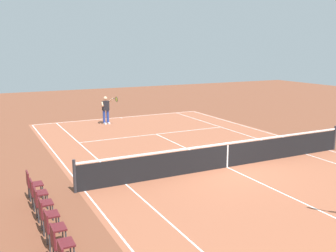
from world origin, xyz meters
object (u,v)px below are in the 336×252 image
Objects in this scene: tennis_ball at (209,165)px; spectator_chair_4 at (46,213)px; tennis_net at (227,155)px; spectator_chair_2 at (59,242)px; spectator_chair_3 at (52,226)px; spectator_chair_7 at (32,183)px; spectator_chair_5 at (41,201)px; tennis_player_near at (106,109)px; spectator_chair_6 at (36,192)px.

spectator_chair_4 is at bearing 113.45° from tennis_ball.
tennis_net is 13.30× the size of spectator_chair_2.
tennis_net reaches higher than tennis_ball.
spectator_chair_3 and spectator_chair_7 have the same top height.
spectator_chair_5 is (2.40, 0.00, 0.00)m from spectator_chair_2.
spectator_chair_6 is (-11.02, 5.59, -0.41)m from tennis_player_near.
tennis_ball is at bearing -174.23° from tennis_player_near.
spectator_chair_6 is (-0.75, 7.06, 0.03)m from tennis_net.
spectator_chair_7 is (2.40, 0.00, 0.00)m from spectator_chair_4.
spectator_chair_5 is 1.60m from spectator_chair_7.
spectator_chair_6 is (2.40, 0.00, 0.00)m from spectator_chair_3.
tennis_net is 7.10m from spectator_chair_6.
spectator_chair_6 is (-1.26, 6.58, 0.49)m from tennis_ball.
spectator_chair_7 is (0.05, 7.06, 0.03)m from tennis_net.
tennis_player_near is 1.93× the size of spectator_chair_6.
tennis_ball is (-9.77, -0.99, -0.90)m from tennis_player_near.
tennis_net is 0.84m from tennis_ball.
tennis_net is at bearing -60.83° from spectator_chair_2.
spectator_chair_2 is 1.00× the size of spectator_chair_4.
tennis_player_near reaches higher than spectator_chair_7.
tennis_ball is 0.08× the size of spectator_chair_3.
spectator_chair_3 is 1.60m from spectator_chair_5.
spectator_chair_3 and spectator_chair_6 have the same top height.
spectator_chair_6 is (0.80, 0.00, 0.00)m from spectator_chair_5.
tennis_player_near is at bearing 5.77° from tennis_ball.
tennis_ball is 6.71m from spectator_chair_6.
tennis_net is at bearing -77.65° from spectator_chair_5.
tennis_player_near is at bearing -26.89° from spectator_chair_6.
spectator_chair_6 is at bearing 96.04° from tennis_net.
spectator_chair_3 reaches higher than tennis_ball.
spectator_chair_6 is at bearing 0.00° from spectator_chair_2.
tennis_net is 7.23m from spectator_chair_5.
tennis_player_near is 1.93× the size of spectator_chair_4.
tennis_player_near is 1.93× the size of spectator_chair_3.
spectator_chair_4 is (1.60, 0.00, 0.00)m from spectator_chair_2.
tennis_net is 7.44m from spectator_chair_4.
spectator_chair_3 is 0.80m from spectator_chair_4.
tennis_player_near is 1.93× the size of spectator_chair_7.
tennis_ball is at bearing -72.65° from spectator_chair_5.
spectator_chair_4 is at bearing 156.11° from tennis_player_near.
spectator_chair_5 reaches higher than tennis_ball.
spectator_chair_7 is (3.99, 0.00, 0.00)m from spectator_chair_2.
spectator_chair_2 is 2.40m from spectator_chair_5.
tennis_ball is at bearing -79.19° from spectator_chair_6.
spectator_chair_2 is at bearing 158.53° from tennis_player_near.
tennis_net reaches higher than spectator_chair_6.
spectator_chair_3 is 1.00× the size of spectator_chair_6.
tennis_player_near is at bearing -23.89° from spectator_chair_4.
spectator_chair_7 is at bearing 0.00° from spectator_chair_6.
spectator_chair_7 is at bearing 0.00° from spectator_chair_5.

